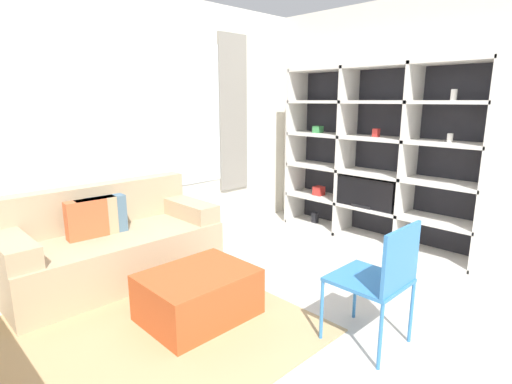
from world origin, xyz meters
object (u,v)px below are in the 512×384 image
couch_main (111,245)px  ottoman (198,295)px  folding_chair (381,275)px  shelving_unit (376,157)px

couch_main → ottoman: (0.15, -1.14, -0.13)m
couch_main → ottoman: bearing=-82.7°
couch_main → folding_chair: folding_chair is taller
shelving_unit → folding_chair: bearing=-149.1°
couch_main → ottoman: 1.16m
couch_main → folding_chair: size_ratio=2.15×
shelving_unit → ottoman: shelving_unit is taller
shelving_unit → folding_chair: (-1.90, -1.13, -0.47)m
ottoman → couch_main: bearing=97.3°
shelving_unit → folding_chair: 2.26m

